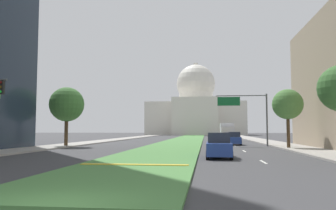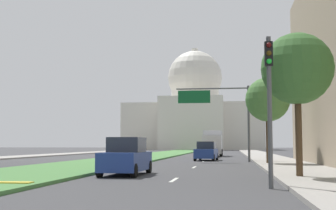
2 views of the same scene
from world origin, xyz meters
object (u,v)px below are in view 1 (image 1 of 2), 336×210
overhead_guide_sign (247,108)px  box_truck_delivery (227,132)px  sedan_distant (228,137)px  sedan_midblock (234,139)px  capitol_building (196,110)px  sedan_lead_stopped (219,146)px  street_tree_left_mid (67,105)px  street_tree_right_mid (288,105)px

overhead_guide_sign → box_truck_delivery: size_ratio=1.02×
sedan_distant → sedan_midblock: bearing=-88.0°
capitol_building → overhead_guide_sign: (9.03, -88.90, -4.98)m
overhead_guide_sign → sedan_lead_stopped: bearing=-103.4°
street_tree_left_mid → sedan_distant: (20.07, 16.22, -4.28)m
overhead_guide_sign → sedan_midblock: bearing=113.6°
overhead_guide_sign → box_truck_delivery: (-1.40, 18.60, -3.00)m
overhead_guide_sign → sedan_distant: overhead_guide_sign is taller
street_tree_left_mid → box_truck_delivery: street_tree_left_mid is taller
street_tree_right_mid → sedan_midblock: size_ratio=1.38×
street_tree_left_mid → box_truck_delivery: 30.63m
overhead_guide_sign → sedan_distant: bearing=98.0°
box_truck_delivery → sedan_lead_stopped: bearing=-94.4°
capitol_building → sedan_lead_stopped: (4.81, -106.60, -8.80)m
overhead_guide_sign → sedan_distant: 12.93m
sedan_lead_stopped → capitol_building: bearing=92.6°
street_tree_left_mid → sedan_lead_stopped: (17.56, -13.68, -4.20)m
overhead_guide_sign → street_tree_right_mid: size_ratio=1.02×
street_tree_left_mid → street_tree_right_mid: bearing=-3.7°
overhead_guide_sign → street_tree_right_mid: 6.67m
overhead_guide_sign → sedan_lead_stopped: size_ratio=1.47×
street_tree_right_mid → box_truck_delivery: 24.94m
street_tree_right_mid → capitol_building: bearing=97.6°
sedan_lead_stopped → sedan_midblock: sedan_lead_stopped is taller
street_tree_right_mid → sedan_distant: bearing=106.5°
street_tree_left_mid → street_tree_right_mid: size_ratio=1.12×
capitol_building → sedan_lead_stopped: bearing=-87.4°
sedan_midblock → box_truck_delivery: (-0.01, 15.42, 0.86)m
overhead_guide_sign → sedan_distant: size_ratio=1.40×
street_tree_left_mid → box_truck_delivery: (20.37, 22.62, -3.37)m
sedan_lead_stopped → sedan_midblock: (2.83, 20.88, -0.04)m
sedan_midblock → sedan_distant: bearing=92.0°
street_tree_left_mid → sedan_midblock: 22.03m
sedan_midblock → sedan_lead_stopped: bearing=-97.7°
sedan_lead_stopped → sedan_distant: size_ratio=0.95×
sedan_lead_stopped → sedan_midblock: 21.07m
overhead_guide_sign → sedan_midblock: size_ratio=1.41×
sedan_distant → box_truck_delivery: (0.30, 6.40, 0.90)m
street_tree_left_mid → sedan_midblock: size_ratio=1.55×
street_tree_left_mid → sedan_lead_stopped: 22.65m
box_truck_delivery → overhead_guide_sign: bearing=-85.7°
capitol_building → sedan_lead_stopped: size_ratio=8.34×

